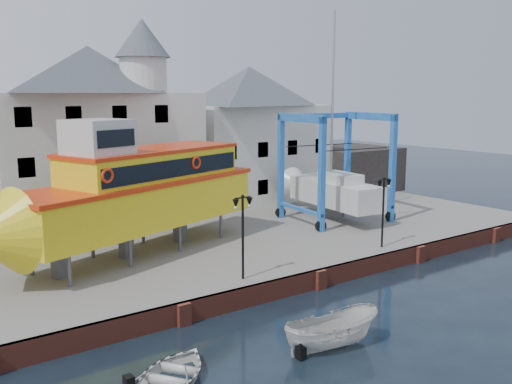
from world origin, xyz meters
TOP-DOWN VIEW (x-y plane):
  - ground at (0.00, 0.00)m, footprint 140.00×140.00m
  - hardstanding at (0.00, 11.00)m, footprint 44.00×22.00m
  - quay_wall at (-0.00, 0.10)m, footprint 44.00×0.47m
  - building_white_main at (-4.87, 18.39)m, footprint 14.00×8.30m
  - building_white_right at (9.00, 19.00)m, footprint 12.00×8.00m
  - shed_dark at (19.00, 17.00)m, footprint 8.00×7.00m
  - lamp_post_left at (-4.00, 1.20)m, footprint 1.12×0.32m
  - lamp_post_right at (6.00, 1.20)m, footprint 1.12×0.32m
  - tour_boat at (-7.10, 8.01)m, footprint 18.02×9.60m
  - travel_lift at (9.04, 9.17)m, footprint 7.37×9.89m
  - motorboat_a at (-4.37, -5.49)m, footprint 4.46×2.31m
  - motorboat_d at (-10.76, -4.22)m, footprint 4.95×4.66m

SIDE VIEW (x-z plane):
  - ground at x=0.00m, z-range 0.00..0.00m
  - motorboat_a at x=-4.37m, z-range -0.82..0.82m
  - motorboat_d at x=-10.76m, z-range -0.42..0.42m
  - hardstanding at x=0.00m, z-range 0.00..1.00m
  - quay_wall at x=0.00m, z-range 0.00..1.00m
  - shed_dark at x=19.00m, z-range 1.00..5.00m
  - travel_lift at x=9.04m, z-range -3.88..10.74m
  - lamp_post_left at x=-4.00m, z-range 2.07..6.27m
  - lamp_post_right at x=6.00m, z-range 2.07..6.27m
  - tour_boat at x=-7.10m, z-range 0.78..8.45m
  - building_white_right at x=9.00m, z-range 1.00..12.20m
  - building_white_main at x=-4.87m, z-range 0.34..14.34m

